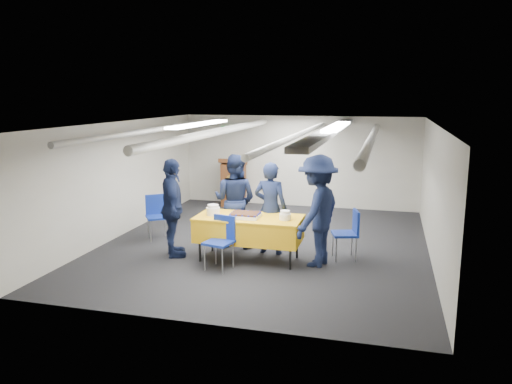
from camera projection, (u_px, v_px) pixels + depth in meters
ground at (266, 244)px, 9.58m from camera, size 7.00×7.00×0.00m
room_shell at (276, 148)px, 9.60m from camera, size 6.00×7.00×2.30m
serving_table at (249, 229)px, 8.57m from camera, size 1.82×0.86×0.77m
sheet_cake at (245, 215)px, 8.45m from camera, size 0.50×0.39×0.09m
plate_stack_left at (213, 210)px, 8.62m from camera, size 0.23×0.23×0.18m
plate_stack_right at (285, 216)px, 8.30m from camera, size 0.19×0.19×0.16m
podium at (233, 182)px, 12.76m from camera, size 0.62×0.53×1.25m
chair_near at (221, 236)px, 8.19m from camera, size 0.50×0.50×0.87m
chair_right at (350, 229)px, 8.62m from camera, size 0.52×0.52×0.87m
chair_left at (157, 212)px, 9.89m from camera, size 0.59×0.59×0.87m
sailor_a at (270, 208)px, 8.89m from camera, size 0.64×0.45×1.66m
sailor_b at (235, 200)px, 9.36m from camera, size 0.93×0.77×1.74m
sailor_c at (173, 208)px, 8.71m from camera, size 0.85×1.10×1.74m
sailor_d at (317, 211)px, 8.25m from camera, size 1.01×1.35×1.86m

